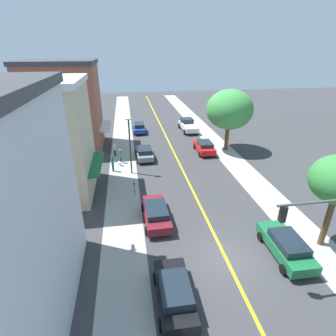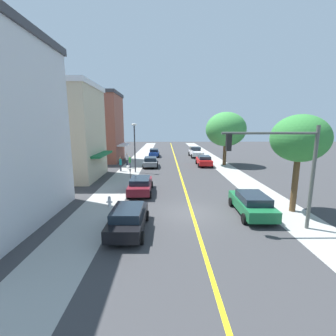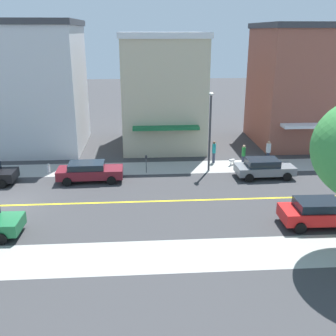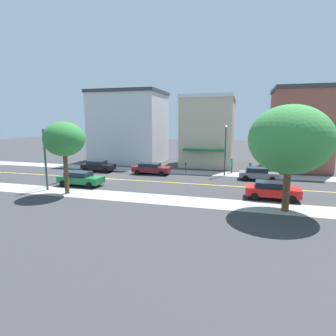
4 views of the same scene
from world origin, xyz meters
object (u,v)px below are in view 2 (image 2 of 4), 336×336
object	(u,v)px
street_tree_left_near	(300,139)
white_pickup_truck	(196,152)
green_sedan_right_curb	(252,203)
street_lamp	(135,142)
black_sedan_left_curb	(128,218)
small_dog	(128,167)
blue_sedan_left_curb	(154,153)
maroon_sedan_left_curb	(140,185)
grey_sedan_left_curb	(151,162)
parking_meter	(130,173)
traffic_light_mast	(284,160)
street_tree_right_corner	(226,129)
pedestrian_teal_shirt	(121,164)
pedestrian_white_shirt	(127,159)
red_sedan_right_curb	(204,160)
pedestrian_green_shirt	(130,162)
fire_hydrant	(109,201)

from	to	relation	value
street_tree_left_near	white_pickup_truck	size ratio (longest dim) A/B	1.17
green_sedan_right_curb	white_pickup_truck	distance (m)	28.75
street_lamp	black_sedan_left_curb	bearing A→B (deg)	-83.95
green_sedan_right_curb	small_dog	distance (m)	19.59
blue_sedan_left_curb	maroon_sedan_left_curb	bearing A→B (deg)	179.22
black_sedan_left_curb	green_sedan_right_curb	world-z (taller)	green_sedan_right_curb
grey_sedan_left_curb	street_tree_left_near	bearing A→B (deg)	-148.74
parking_meter	traffic_light_mast	size ratio (longest dim) A/B	0.23
street_lamp	black_sedan_left_curb	xyz separation A→B (m)	(1.75, -16.51, -3.05)
street_tree_left_near	street_tree_right_corner	xyz separation A→B (m)	(0.08, 18.94, 0.32)
grey_sedan_left_curb	street_tree_right_corner	bearing A→B (deg)	-83.23
street_tree_left_near	blue_sedan_left_curb	bearing A→B (deg)	111.12
street_tree_right_corner	small_dog	world-z (taller)	street_tree_right_corner
pedestrian_teal_shirt	street_lamp	bearing A→B (deg)	90.34
maroon_sedan_left_curb	pedestrian_white_shirt	distance (m)	14.83
traffic_light_mast	maroon_sedan_left_curb	xyz separation A→B (m)	(-8.76, 7.17, -3.25)
street_tree_left_near	street_lamp	bearing A→B (deg)	133.24
white_pickup_truck	pedestrian_teal_shirt	xyz separation A→B (m)	(-11.69, -13.87, 0.09)
blue_sedan_left_curb	white_pickup_truck	xyz separation A→B (m)	(7.99, -0.42, 0.13)
maroon_sedan_left_curb	white_pickup_truck	world-z (taller)	white_pickup_truck
red_sedan_right_curb	blue_sedan_left_curb	size ratio (longest dim) A/B	1.01
pedestrian_teal_shirt	white_pickup_truck	bearing A→B (deg)	160.80
green_sedan_right_curb	pedestrian_white_shirt	bearing A→B (deg)	31.89
black_sedan_left_curb	pedestrian_teal_shirt	distance (m)	17.67
traffic_light_mast	pedestrian_green_shirt	world-z (taller)	traffic_light_mast
maroon_sedan_left_curb	parking_meter	bearing A→B (deg)	19.24
blue_sedan_left_curb	green_sedan_right_curb	bearing A→B (deg)	-165.46
street_lamp	green_sedan_right_curb	distance (m)	17.35
grey_sedan_left_curb	traffic_light_mast	bearing A→B (deg)	-157.71
street_lamp	pedestrian_teal_shirt	world-z (taller)	street_lamp
fire_hydrant	white_pickup_truck	world-z (taller)	white_pickup_truck
fire_hydrant	grey_sedan_left_curb	distance (m)	16.46
blue_sedan_left_curb	white_pickup_truck	world-z (taller)	white_pickup_truck
traffic_light_mast	pedestrian_white_shirt	world-z (taller)	traffic_light_mast
maroon_sedan_left_curb	green_sedan_right_curb	world-z (taller)	green_sedan_right_curb
street_lamp	grey_sedan_left_curb	size ratio (longest dim) A/B	1.42
green_sedan_right_curb	white_pickup_truck	size ratio (longest dim) A/B	0.83
parking_meter	grey_sedan_left_curb	size ratio (longest dim) A/B	0.32
fire_hydrant	red_sedan_right_curb	bearing A→B (deg)	60.02
traffic_light_mast	small_dog	bearing A→B (deg)	-57.57
fire_hydrant	pedestrian_white_shirt	bearing A→B (deg)	95.18
blue_sedan_left_curb	pedestrian_teal_shirt	bearing A→B (deg)	164.81
street_lamp	green_sedan_right_curb	size ratio (longest dim) A/B	1.31
street_tree_right_corner	fire_hydrant	xyz separation A→B (m)	(-13.12, -17.85, -4.97)
traffic_light_mast	green_sedan_right_curb	bearing A→B (deg)	-69.71
maroon_sedan_left_curb	traffic_light_mast	bearing A→B (deg)	-130.23
street_tree_left_near	grey_sedan_left_curb	bearing A→B (deg)	122.29
parking_meter	fire_hydrant	bearing A→B (deg)	-93.14
grey_sedan_left_curb	black_sedan_left_curb	size ratio (longest dim) A/B	0.99
parking_meter	pedestrian_white_shirt	world-z (taller)	pedestrian_white_shirt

